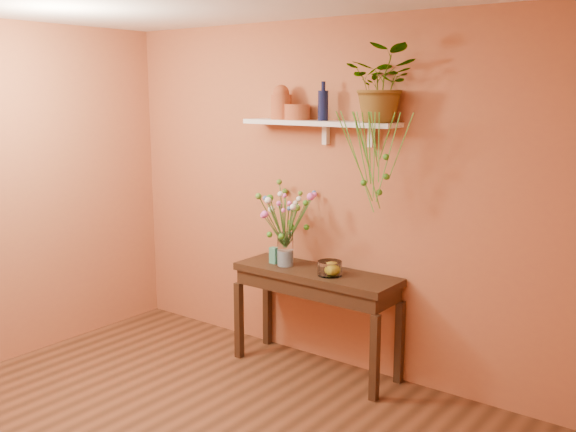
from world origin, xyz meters
name	(u,v)px	position (x,y,z in m)	size (l,w,h in m)	color
room	(117,241)	(0.00, 0.00, 1.35)	(4.04, 4.04, 2.70)	brown
sideboard	(316,285)	(0.11, 1.77, 0.69)	(1.32, 0.43, 0.80)	#352114
wall_shelf	(320,124)	(0.06, 1.87, 1.92)	(1.30, 0.24, 0.19)	white
terracotta_jug	(281,103)	(-0.31, 1.87, 2.07)	(0.17, 0.17, 0.27)	#A74629
terracotta_pot	(297,112)	(-0.15, 1.87, 2.00)	(0.19, 0.19, 0.12)	#A74629
blue_bottle	(323,105)	(0.09, 1.87, 2.06)	(0.10, 0.10, 0.29)	#0E1437
spider_plant	(383,84)	(0.59, 1.87, 2.21)	(0.48, 0.42, 0.54)	#38821D
plant_fronds	(374,163)	(0.62, 1.72, 1.67)	(0.61, 0.24, 0.72)	#38821D
glass_vase	(285,252)	(-0.17, 1.74, 0.91)	(0.13, 0.13, 0.26)	white
bouquet	(285,210)	(-0.17, 1.73, 1.25)	(0.47, 0.54, 0.51)	#386B28
glass_bowl	(330,269)	(0.26, 1.72, 0.85)	(0.18, 0.18, 0.11)	white
lemon	(332,269)	(0.28, 1.72, 0.85)	(0.08, 0.08, 0.08)	yellow
carton	(274,255)	(-0.29, 1.74, 0.87)	(0.06, 0.05, 0.13)	#2F6887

